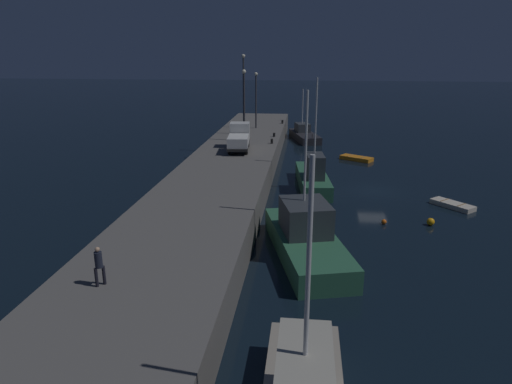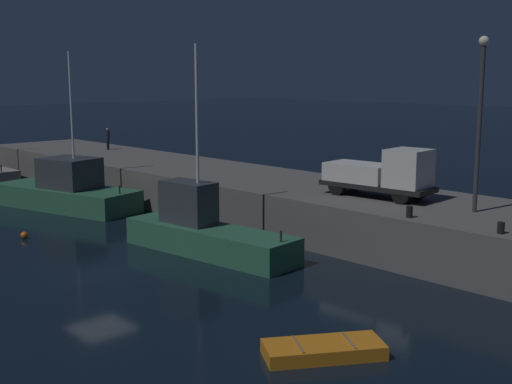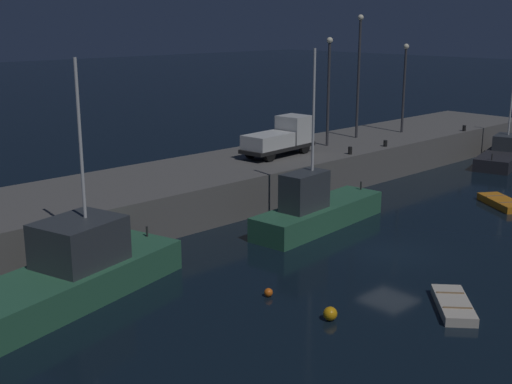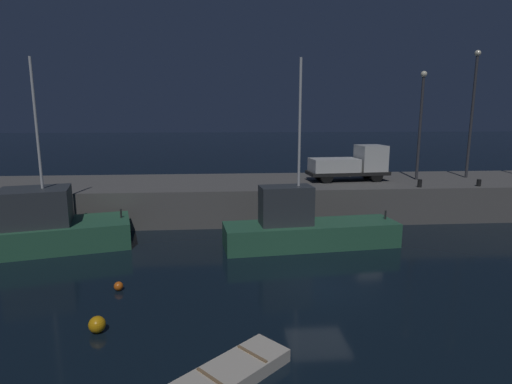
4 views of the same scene
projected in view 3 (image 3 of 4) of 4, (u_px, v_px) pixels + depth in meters
The scene contains 16 objects.
ground_plane at pixel (391, 253), 33.54m from camera, with size 320.00×320.00×0.00m, color black.
pier_quay at pixel (218, 184), 42.54m from camera, with size 67.26×7.97×2.38m.
fishing_trawler_red at pixel (75, 271), 28.07m from camera, with size 10.77×5.86×9.87m.
fishing_boat_blue at pixel (503, 154), 54.23m from camera, with size 8.83×4.74×6.92m.
fishing_boat_white at pixel (316, 210), 37.44m from camera, with size 9.60×3.39×9.86m.
dinghy_orange_near at pixel (502, 203), 41.98m from camera, with size 3.17×3.84×0.47m.
rowboat_white_mid at pixel (453, 305), 27.06m from camera, with size 3.36×3.18×0.42m.
mooring_buoy_near at pixel (268, 292), 28.31m from camera, with size 0.37×0.37×0.37m, color orange.
mooring_buoy_mid at pixel (330, 314), 26.06m from camera, with size 0.55×0.55×0.55m, color orange.
lamp_post_west at pixel (329, 83), 47.82m from camera, with size 0.44×0.44×7.70m.
lamp_post_east at pixel (359, 68), 50.87m from camera, with size 0.44×0.44×9.25m.
lamp_post_central at pixel (404, 80), 53.65m from camera, with size 0.44×0.44×7.04m.
utility_truck at pixel (281, 137), 45.27m from camera, with size 5.90×2.46×2.53m.
bollard_west at pixel (385, 143), 48.57m from camera, with size 0.28×0.28×0.45m, color black.
bollard_central at pixel (350, 151), 45.78m from camera, with size 0.28×0.28×0.51m, color black.
bollard_east at pixel (464, 128), 55.18m from camera, with size 0.28×0.28×0.47m, color black.
Camera 3 is at (-26.70, -18.36, 11.37)m, focal length 47.26 mm.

